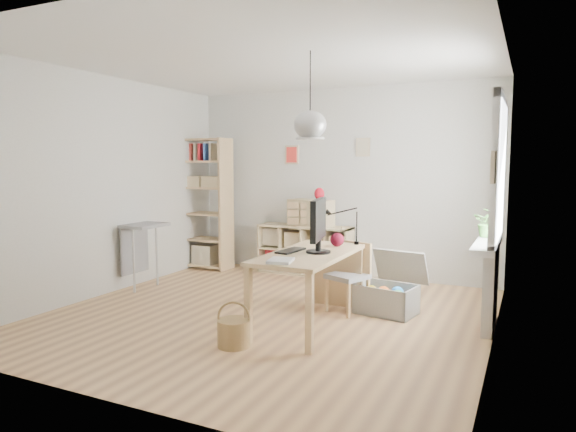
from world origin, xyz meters
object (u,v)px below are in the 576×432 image
at_px(desk, 309,262).
at_px(drawer_chest, 311,213).
at_px(chair, 350,272).
at_px(storage_chest, 389,293).
at_px(cube_shelf, 305,253).
at_px(tall_bookshelf, 205,198).
at_px(monitor, 318,223).

distance_m(desk, drawer_chest, 2.39).
bearing_deg(chair, drawer_chest, 148.67).
bearing_deg(chair, storage_chest, 42.14).
xyz_separation_m(cube_shelf, tall_bookshelf, (-1.56, -0.28, 0.79)).
xyz_separation_m(chair, drawer_chest, (-1.12, 1.52, 0.47)).
bearing_deg(drawer_chest, cube_shelf, 178.38).
xyz_separation_m(cube_shelf, monitor, (1.11, -2.22, 0.75)).
xyz_separation_m(tall_bookshelf, storage_chest, (3.19, -1.14, -0.87)).
xyz_separation_m(tall_bookshelf, drawer_chest, (1.67, 0.24, -0.18)).
bearing_deg(cube_shelf, drawer_chest, -20.58).
relative_size(chair, storage_chest, 0.96).
bearing_deg(storage_chest, cube_shelf, 148.95).
height_order(cube_shelf, chair, chair).
height_order(desk, tall_bookshelf, tall_bookshelf).
bearing_deg(tall_bookshelf, chair, -24.63).
height_order(desk, drawer_chest, drawer_chest).
distance_m(chair, drawer_chest, 1.95).
relative_size(desk, chair, 1.96).
height_order(desk, chair, chair).
bearing_deg(monitor, chair, 67.35).
bearing_deg(drawer_chest, desk, -48.43).
distance_m(cube_shelf, chair, 1.99).
relative_size(chair, drawer_chest, 1.15).
bearing_deg(cube_shelf, chair, -51.81).
height_order(chair, drawer_chest, drawer_chest).
height_order(storage_chest, monitor, monitor).
bearing_deg(chair, cube_shelf, 150.51).
distance_m(tall_bookshelf, storage_chest, 3.50).
xyz_separation_m(storage_chest, monitor, (-0.52, -0.80, 0.83)).
bearing_deg(cube_shelf, tall_bookshelf, -169.81).
bearing_deg(cube_shelf, monitor, -63.42).
distance_m(storage_chest, drawer_chest, 2.16).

